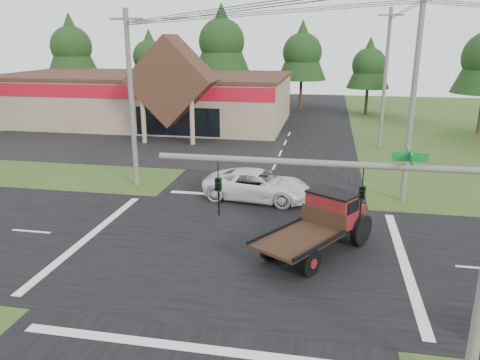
# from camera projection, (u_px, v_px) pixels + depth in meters

# --- Properties ---
(ground) EXTENTS (120.00, 120.00, 0.00)m
(ground) POSITION_uv_depth(u_px,v_px,m) (237.00, 249.00, 20.48)
(ground) COLOR #344819
(ground) RESTS_ON ground
(road_ns) EXTENTS (12.00, 120.00, 0.02)m
(road_ns) POSITION_uv_depth(u_px,v_px,m) (237.00, 249.00, 20.48)
(road_ns) COLOR black
(road_ns) RESTS_ON ground
(road_ew) EXTENTS (120.00, 12.00, 0.02)m
(road_ew) POSITION_uv_depth(u_px,v_px,m) (237.00, 248.00, 20.48)
(road_ew) COLOR black
(road_ew) RESTS_ON ground
(parking_apron) EXTENTS (28.00, 14.00, 0.02)m
(parking_apron) POSITION_uv_depth(u_px,v_px,m) (122.00, 144.00, 40.84)
(parking_apron) COLOR black
(parking_apron) RESTS_ON ground
(cvs_building) EXTENTS (30.40, 18.20, 9.19)m
(cvs_building) POSITION_uv_depth(u_px,v_px,m) (147.00, 97.00, 50.28)
(cvs_building) COLOR gray
(cvs_building) RESTS_ON ground
(traffic_signal_mast) EXTENTS (8.12, 0.24, 7.00)m
(traffic_signal_mast) POSITION_uv_depth(u_px,v_px,m) (416.00, 232.00, 11.10)
(traffic_signal_mast) COLOR #595651
(traffic_signal_mast) RESTS_ON ground
(utility_pole_nw) EXTENTS (2.00, 0.30, 10.50)m
(utility_pole_nw) POSITION_uv_depth(u_px,v_px,m) (131.00, 99.00, 27.86)
(utility_pole_nw) COLOR #595651
(utility_pole_nw) RESTS_ON ground
(utility_pole_ne) EXTENTS (2.00, 0.30, 11.50)m
(utility_pole_ne) POSITION_uv_depth(u_px,v_px,m) (413.00, 96.00, 24.86)
(utility_pole_ne) COLOR #595651
(utility_pole_ne) RESTS_ON ground
(utility_pole_n) EXTENTS (2.00, 0.30, 11.20)m
(utility_pole_n) POSITION_uv_depth(u_px,v_px,m) (385.00, 78.00, 38.06)
(utility_pole_n) COLOR #595651
(utility_pole_n) RESTS_ON ground
(tree_row_a) EXTENTS (6.72, 6.72, 12.12)m
(tree_row_a) POSITION_uv_depth(u_px,v_px,m) (71.00, 45.00, 61.11)
(tree_row_a) COLOR #332316
(tree_row_a) RESTS_ON ground
(tree_row_b) EXTENTS (5.60, 5.60, 10.10)m
(tree_row_b) POSITION_uv_depth(u_px,v_px,m) (150.00, 55.00, 61.59)
(tree_row_b) COLOR #332316
(tree_row_b) RESTS_ON ground
(tree_row_c) EXTENTS (7.28, 7.28, 13.13)m
(tree_row_c) POSITION_uv_depth(u_px,v_px,m) (222.00, 39.00, 58.28)
(tree_row_c) COLOR #332316
(tree_row_c) RESTS_ON ground
(tree_row_d) EXTENTS (6.16, 6.16, 11.11)m
(tree_row_d) POSITION_uv_depth(u_px,v_px,m) (302.00, 51.00, 57.82)
(tree_row_d) COLOR #332316
(tree_row_d) RESTS_ON ground
(tree_row_e) EXTENTS (5.04, 5.04, 9.09)m
(tree_row_e) POSITION_uv_depth(u_px,v_px,m) (369.00, 63.00, 54.90)
(tree_row_e) COLOR #332316
(tree_row_e) RESTS_ON ground
(antique_flatbed_truck) EXTENTS (5.20, 6.37, 2.54)m
(antique_flatbed_truck) POSITION_uv_depth(u_px,v_px,m) (316.00, 226.00, 19.67)
(antique_flatbed_truck) COLOR #53110B
(antique_flatbed_truck) RESTS_ON ground
(white_pickup) EXTENTS (6.36, 3.51, 1.69)m
(white_pickup) POSITION_uv_depth(u_px,v_px,m) (258.00, 185.00, 26.59)
(white_pickup) COLOR silver
(white_pickup) RESTS_ON ground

